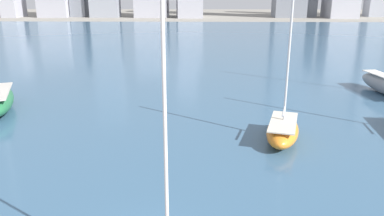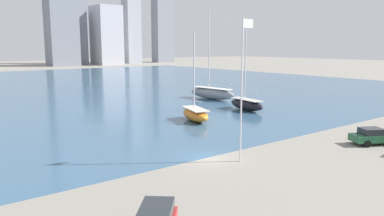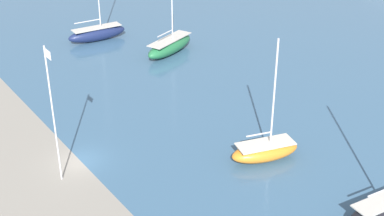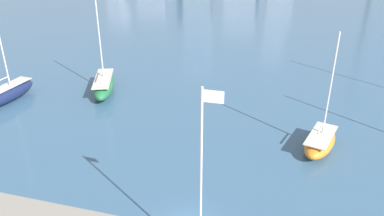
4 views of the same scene
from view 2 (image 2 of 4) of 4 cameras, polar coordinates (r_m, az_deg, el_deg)
name	(u,v)px [view 2 (image 2 of 4)]	position (r m, az deg, el deg)	size (l,w,h in m)	color
ground_plane	(207,158)	(34.27, 2.31, -7.60)	(500.00, 500.00, 0.00)	gray
harbor_water	(19,89)	(97.96, -24.91, 2.67)	(180.00, 140.00, 0.00)	#385B7A
flag_pole	(242,86)	(32.18, 7.64, 3.40)	(1.24, 0.14, 12.40)	silver
distant_city_skyline	(3,18)	(198.80, -26.90, 12.12)	(205.58, 21.01, 70.87)	#A8A8B2
sailboat_orange	(195,114)	(50.52, 0.51, -0.92)	(4.22, 7.00, 11.77)	orange
sailboat_gray	(212,93)	(71.41, 3.04, 2.31)	(3.56, 10.92, 16.81)	gray
sailboat_black	(246,104)	(59.70, 8.29, 0.63)	(3.01, 7.61, 13.86)	black
parked_pickup_green	(375,136)	(42.97, 26.07, -3.88)	(5.37, 4.12, 1.72)	#235B38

